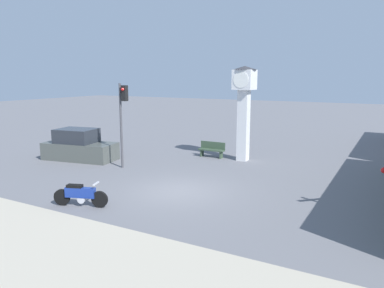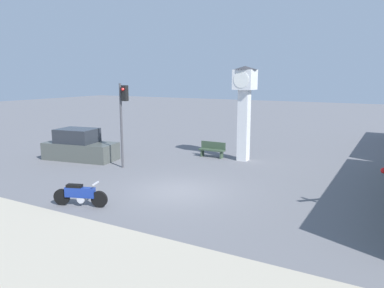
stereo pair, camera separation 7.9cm
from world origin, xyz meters
The scene contains 7 objects.
ground_plane centered at (0.00, 0.00, 0.00)m, with size 120.00×120.00×0.00m, color slate.
sidewalk_strip centered at (0.00, -7.39, 0.05)m, with size 36.00×6.00×0.10m.
motorcycle centered at (-2.24, -3.40, 0.45)m, with size 2.03×0.85×0.94m.
clock_tower centered at (0.18, 6.87, 3.54)m, with size 1.33×1.33×5.36m.
traffic_light centered at (-4.64, 2.11, 3.05)m, with size 0.50×0.35×4.44m.
bench centered at (-1.76, 6.79, 0.49)m, with size 1.60×0.44×0.92m.
parked_car centered at (-8.24, 2.46, 0.75)m, with size 4.45×2.49×1.80m.
Camera 1 is at (7.88, -13.05, 4.79)m, focal length 35.00 mm.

